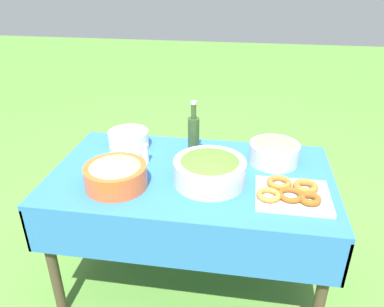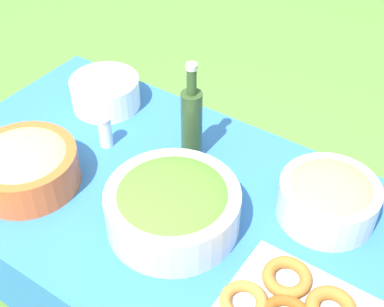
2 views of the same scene
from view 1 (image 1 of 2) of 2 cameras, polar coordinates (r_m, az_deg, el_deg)
name	(u,v)px [view 1 (image 1 of 2)]	position (r m, az deg, el deg)	size (l,w,h in m)	color
ground_plane	(191,278)	(2.23, -0.09, -18.40)	(14.00, 14.00, 0.00)	#568C38
picnic_table	(191,190)	(1.85, -0.10, -5.54)	(1.34, 0.78, 0.69)	#2D6BB2
salad_bowl	(210,169)	(1.70, 2.70, -2.39)	(0.33, 0.33, 0.13)	silver
pasta_bowl	(116,174)	(1.70, -11.56, -3.04)	(0.28, 0.28, 0.12)	#E05B28
donut_platter	(292,193)	(1.67, 14.94, -5.83)	(0.33, 0.28, 0.05)	silver
plate_stack	(129,139)	(2.05, -9.61, 2.12)	(0.22, 0.22, 0.10)	white
olive_oil_bottle	(194,135)	(1.90, 0.24, 2.76)	(0.06, 0.06, 0.30)	#2D4723
bread_bowl	(274,151)	(1.91, 12.42, 0.42)	(0.25, 0.25, 0.12)	silver
salt_shaker	(145,154)	(1.89, -7.19, 0.00)	(0.04, 0.04, 0.10)	white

